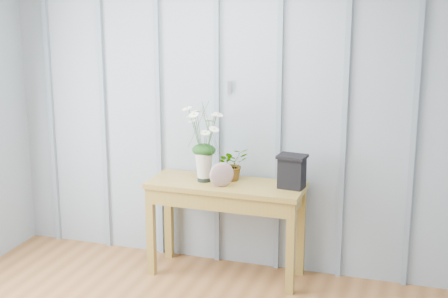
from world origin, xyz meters
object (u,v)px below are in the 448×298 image
(sideboard, at_px, (226,197))
(daisy_vase, at_px, (204,130))
(carved_box, at_px, (292,171))
(felt_disc_vessel, at_px, (222,175))

(sideboard, distance_m, daisy_vase, 0.54)
(daisy_vase, bearing_deg, carved_box, 3.66)
(felt_disc_vessel, bearing_deg, carved_box, -20.14)
(felt_disc_vessel, height_order, carved_box, carved_box)
(daisy_vase, relative_size, carved_box, 2.53)
(sideboard, relative_size, daisy_vase, 1.88)
(carved_box, bearing_deg, daisy_vase, -176.34)
(carved_box, bearing_deg, sideboard, -175.95)
(sideboard, height_order, carved_box, carved_box)
(felt_disc_vessel, bearing_deg, sideboard, 53.62)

